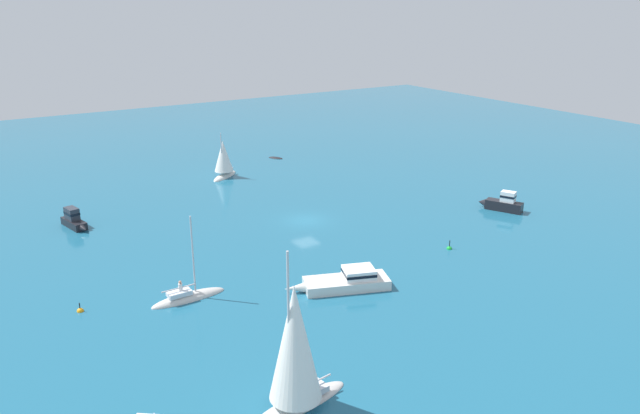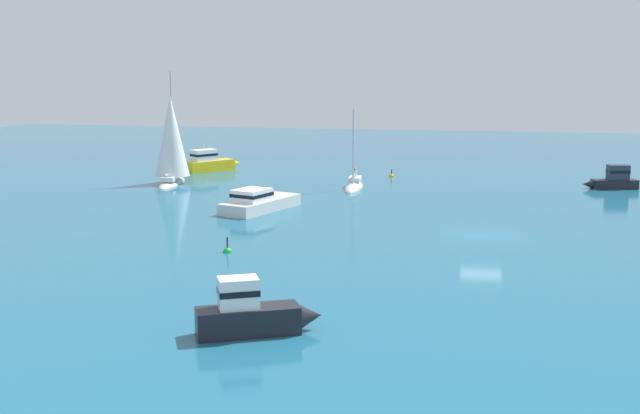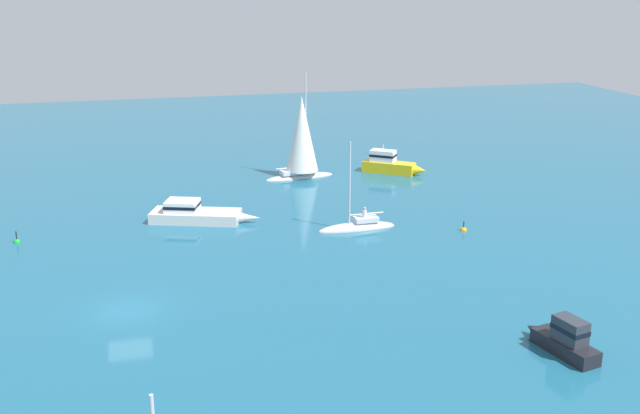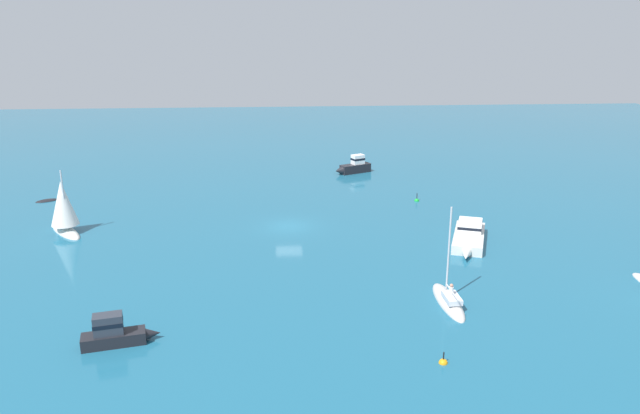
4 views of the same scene
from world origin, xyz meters
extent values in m
plane|color=#1E607F|center=(0.00, 0.00, 0.00)|extent=(161.57, 161.57, 0.00)
cube|color=black|center=(-21.28, 11.01, 0.39)|extent=(2.01, 3.91, 0.77)
cone|color=black|center=(-20.78, 8.78, 0.39)|extent=(0.96, 1.08, 0.77)
cube|color=#2D333D|center=(-21.33, 11.24, 1.40)|extent=(1.33, 1.88, 1.25)
cube|color=black|center=(-21.33, 11.24, 1.46)|extent=(1.38, 1.93, 0.24)
cube|color=black|center=(20.36, -8.88, 0.55)|extent=(2.86, 4.13, 1.09)
cone|color=black|center=(19.31, -6.69, 0.55)|extent=(1.41, 1.37, 1.09)
cube|color=white|center=(20.51, -9.20, 1.69)|extent=(1.57, 1.80, 1.19)
cube|color=black|center=(20.51, -9.20, 1.74)|extent=(1.62, 1.85, 0.24)
ellipsoid|color=black|center=(10.16, 25.80, 0.00)|extent=(2.06, 2.52, 0.37)
ellipsoid|color=silver|center=(-17.07, -10.70, 0.00)|extent=(6.10, 1.60, 1.04)
cube|color=silver|center=(-17.79, -10.72, 0.70)|extent=(1.85, 1.04, 0.37)
cylinder|color=silver|center=(-16.46, -10.68, 3.64)|extent=(0.13, 0.13, 6.25)
cylinder|color=silver|center=(-17.82, -10.72, 1.13)|extent=(2.73, 0.20, 0.11)
cylinder|color=white|center=(-17.65, -10.67, 0.98)|extent=(0.32, 0.32, 0.93)
sphere|color=tan|center=(-17.65, -10.67, 1.57)|extent=(0.24, 0.24, 0.24)
cube|color=silver|center=(-5.48, -15.66, 0.41)|extent=(7.32, 4.71, 0.83)
cone|color=silver|center=(-9.47, -14.23, 0.41)|extent=(1.89, 1.36, 0.83)
cube|color=white|center=(-4.52, -16.01, 1.25)|extent=(3.01, 2.75, 0.84)
cube|color=black|center=(-4.52, -16.01, 1.29)|extent=(3.06, 2.80, 0.24)
ellipsoid|color=silver|center=(-0.34, 20.46, 0.00)|extent=(5.17, 4.46, 1.04)
cube|color=silver|center=(0.18, 20.86, 0.75)|extent=(1.91, 1.80, 0.47)
cylinder|color=silver|center=(-0.77, 20.13, 3.25)|extent=(0.14, 0.14, 5.46)
cylinder|color=silver|center=(0.20, 20.87, 1.23)|extent=(2.00, 1.58, 0.11)
cone|color=white|center=(-0.45, 20.37, 2.86)|extent=(3.42, 3.42, 4.09)
sphere|color=orange|center=(-24.72, -8.32, 0.00)|extent=(0.52, 0.52, 0.52)
cylinder|color=black|center=(-24.72, -8.32, 0.48)|extent=(0.08, 0.08, 0.44)
sphere|color=green|center=(7.45, -13.93, 0.00)|extent=(0.52, 0.52, 0.52)
cylinder|color=black|center=(7.45, -13.93, 0.55)|extent=(0.08, 0.08, 0.59)
camera|label=1|loc=(-31.39, -53.06, 22.24)|focal=34.62mm
camera|label=2|loc=(48.20, -0.40, 10.19)|focal=44.10mm
camera|label=3|loc=(-0.55, 41.43, 18.24)|focal=42.76mm
camera|label=4|loc=(-55.26, 0.89, 19.02)|focal=34.65mm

